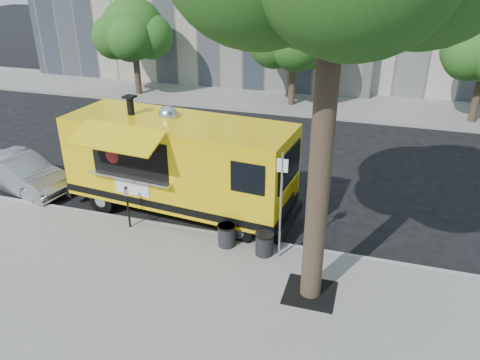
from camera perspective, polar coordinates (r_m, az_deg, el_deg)
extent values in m
plane|color=black|center=(14.35, 0.02, -5.37)|extent=(120.00, 120.00, 0.00)
cube|color=gray|center=(11.25, -6.18, -15.03)|extent=(60.00, 6.00, 0.15)
cube|color=#999993|center=(13.56, -1.14, -7.02)|extent=(60.00, 0.14, 0.16)
cube|color=gray|center=(26.56, 8.72, 9.26)|extent=(60.00, 5.00, 0.15)
cylinder|color=#33261C|center=(9.87, 9.73, 1.43)|extent=(0.48, 0.48, 6.50)
cube|color=black|center=(11.56, 8.53, -13.42)|extent=(1.20, 1.20, 0.02)
cylinder|color=#33261C|center=(28.29, -12.43, 12.84)|extent=(0.36, 0.36, 2.60)
sphere|color=#194F15|center=(27.89, -12.90, 17.54)|extent=(3.42, 3.42, 3.42)
cylinder|color=#33261C|center=(25.60, 6.38, 11.98)|extent=(0.36, 0.36, 2.60)
sphere|color=#194F15|center=(25.16, 6.66, 17.30)|extent=(3.60, 3.60, 3.60)
cylinder|color=#33261C|center=(25.27, 26.93, 9.23)|extent=(0.36, 0.36, 2.60)
cylinder|color=silver|center=(11.90, 4.98, -3.31)|extent=(0.06, 0.06, 3.00)
cube|color=white|center=(11.39, 5.20, 1.77)|extent=(0.28, 0.02, 0.35)
cylinder|color=black|center=(14.04, -13.45, -3.71)|extent=(0.06, 0.06, 1.05)
cube|color=silver|center=(13.76, -13.71, -1.44)|extent=(0.10, 0.08, 0.22)
sphere|color=black|center=(13.70, -13.76, -0.95)|extent=(0.11, 0.11, 0.11)
cube|color=yellow|center=(14.36, -7.40, 2.41)|extent=(7.12, 3.02, 2.50)
cube|color=black|center=(14.78, -7.18, -1.22)|extent=(7.14, 3.04, 0.23)
cube|color=black|center=(13.67, 5.97, -4.89)|extent=(0.40, 2.23, 0.32)
cube|color=black|center=(16.82, -17.69, 0.05)|extent=(0.40, 2.23, 0.32)
cube|color=black|center=(12.91, 6.06, 1.70)|extent=(0.24, 1.87, 1.01)
cylinder|color=black|center=(13.23, -0.08, -6.12)|extent=(0.88, 0.38, 0.85)
cylinder|color=black|center=(14.82, 2.87, -2.45)|extent=(0.88, 0.38, 0.85)
cylinder|color=black|center=(15.43, -16.34, -2.34)|extent=(0.88, 0.38, 0.85)
cylinder|color=black|center=(16.81, -12.29, 0.50)|extent=(0.88, 0.38, 0.85)
cube|color=black|center=(13.85, -13.22, 2.83)|extent=(2.56, 0.43, 1.12)
cube|color=silver|center=(13.97, -13.35, 0.32)|extent=(2.78, 0.62, 0.06)
cube|color=yellow|center=(13.17, -14.91, 5.00)|extent=(2.74, 1.27, 0.45)
cube|color=white|center=(14.17, -13.03, -0.77)|extent=(1.17, 0.16, 0.53)
cylinder|color=black|center=(14.69, -13.22, 8.77)|extent=(0.21, 0.21, 0.59)
sphere|color=silver|center=(14.29, -8.77, 7.79)|extent=(0.60, 0.60, 0.60)
sphere|color=maroon|center=(14.41, -14.45, 3.38)|extent=(0.89, 0.89, 0.89)
cylinder|color=#FF590C|center=(14.29, -14.93, 2.57)|extent=(0.37, 0.16, 0.36)
imported|color=#9E9FA4|center=(17.83, -25.25, 0.79)|extent=(4.11, 2.22, 1.29)
cylinder|color=black|center=(12.59, 2.99, -7.79)|extent=(0.48, 0.48, 0.62)
cylinder|color=black|center=(12.43, 3.02, -6.66)|extent=(0.52, 0.52, 0.04)
cylinder|color=black|center=(12.93, -1.64, -6.75)|extent=(0.48, 0.48, 0.63)
cylinder|color=black|center=(12.78, -1.65, -5.63)|extent=(0.52, 0.52, 0.04)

